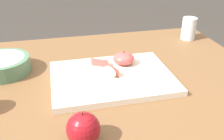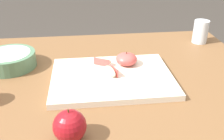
{
  "view_description": "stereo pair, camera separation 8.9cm",
  "coord_description": "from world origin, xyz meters",
  "px_view_note": "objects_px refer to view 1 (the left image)",
  "views": [
    {
      "loc": [
        -0.13,
        -0.78,
        1.22
      ],
      "look_at": [
        0.05,
        -0.01,
        0.8
      ],
      "focal_mm": 41.61,
      "sensor_mm": 36.0,
      "label": 1
    },
    {
      "loc": [
        -0.04,
        -0.8,
        1.22
      ],
      "look_at": [
        0.05,
        -0.01,
        0.8
      ],
      "focal_mm": 41.61,
      "sensor_mm": 36.0,
      "label": 2
    }
  ],
  "objects_px": {
    "apple_wedge_front": "(100,61)",
    "ceramic_fruit_bowl": "(3,65)",
    "cutting_board": "(112,78)",
    "apple_wedge_back": "(111,71)",
    "drinking_glass_water": "(189,29)",
    "whole_apple_red_delicious": "(83,129)",
    "apple_half_skin_up": "(124,58)"
  },
  "relations": [
    {
      "from": "apple_wedge_front",
      "to": "ceramic_fruit_bowl",
      "type": "height_order",
      "value": "ceramic_fruit_bowl"
    },
    {
      "from": "apple_half_skin_up",
      "to": "ceramic_fruit_bowl",
      "type": "xyz_separation_m",
      "value": [
        -0.44,
        0.07,
        -0.01
      ]
    },
    {
      "from": "apple_wedge_back",
      "to": "whole_apple_red_delicious",
      "type": "distance_m",
      "value": 0.31
    },
    {
      "from": "apple_half_skin_up",
      "to": "ceramic_fruit_bowl",
      "type": "distance_m",
      "value": 0.44
    },
    {
      "from": "apple_wedge_back",
      "to": "ceramic_fruit_bowl",
      "type": "relative_size",
      "value": 0.37
    },
    {
      "from": "apple_wedge_front",
      "to": "ceramic_fruit_bowl",
      "type": "xyz_separation_m",
      "value": [
        -0.35,
        0.06,
        -0.0
      ]
    },
    {
      "from": "apple_half_skin_up",
      "to": "apple_wedge_front",
      "type": "bearing_deg",
      "value": 174.83
    },
    {
      "from": "apple_wedge_back",
      "to": "whole_apple_red_delicious",
      "type": "xyz_separation_m",
      "value": [
        -0.13,
        -0.28,
        0.01
      ]
    },
    {
      "from": "apple_wedge_front",
      "to": "apple_half_skin_up",
      "type": "bearing_deg",
      "value": -5.17
    },
    {
      "from": "ceramic_fruit_bowl",
      "to": "cutting_board",
      "type": "bearing_deg",
      "value": -21.5
    },
    {
      "from": "apple_wedge_front",
      "to": "apple_wedge_back",
      "type": "distance_m",
      "value": 0.09
    },
    {
      "from": "apple_half_skin_up",
      "to": "ceramic_fruit_bowl",
      "type": "relative_size",
      "value": 0.42
    },
    {
      "from": "ceramic_fruit_bowl",
      "to": "drinking_glass_water",
      "type": "bearing_deg",
      "value": 11.1
    },
    {
      "from": "ceramic_fruit_bowl",
      "to": "drinking_glass_water",
      "type": "height_order",
      "value": "drinking_glass_water"
    },
    {
      "from": "whole_apple_red_delicious",
      "to": "apple_wedge_back",
      "type": "bearing_deg",
      "value": 65.02
    },
    {
      "from": "cutting_board",
      "to": "whole_apple_red_delicious",
      "type": "height_order",
      "value": "whole_apple_red_delicious"
    },
    {
      "from": "apple_half_skin_up",
      "to": "drinking_glass_water",
      "type": "height_order",
      "value": "drinking_glass_water"
    },
    {
      "from": "apple_wedge_back",
      "to": "ceramic_fruit_bowl",
      "type": "bearing_deg",
      "value": 158.56
    },
    {
      "from": "cutting_board",
      "to": "apple_wedge_front",
      "type": "distance_m",
      "value": 0.09
    },
    {
      "from": "cutting_board",
      "to": "drinking_glass_water",
      "type": "distance_m",
      "value": 0.55
    },
    {
      "from": "cutting_board",
      "to": "whole_apple_red_delicious",
      "type": "xyz_separation_m",
      "value": [
        -0.14,
        -0.28,
        0.03
      ]
    },
    {
      "from": "apple_half_skin_up",
      "to": "apple_wedge_back",
      "type": "distance_m",
      "value": 0.1
    },
    {
      "from": "apple_wedge_back",
      "to": "drinking_glass_water",
      "type": "distance_m",
      "value": 0.55
    },
    {
      "from": "cutting_board",
      "to": "apple_half_skin_up",
      "type": "relative_size",
      "value": 5.22
    },
    {
      "from": "ceramic_fruit_bowl",
      "to": "whole_apple_red_delicious",
      "type": "bearing_deg",
      "value": -60.89
    },
    {
      "from": "apple_wedge_back",
      "to": "ceramic_fruit_bowl",
      "type": "height_order",
      "value": "ceramic_fruit_bowl"
    },
    {
      "from": "whole_apple_red_delicious",
      "to": "ceramic_fruit_bowl",
      "type": "bearing_deg",
      "value": 119.11
    },
    {
      "from": "whole_apple_red_delicious",
      "to": "drinking_glass_water",
      "type": "relative_size",
      "value": 0.87
    },
    {
      "from": "apple_half_skin_up",
      "to": "apple_wedge_back",
      "type": "xyz_separation_m",
      "value": [
        -0.07,
        -0.08,
        -0.01
      ]
    },
    {
      "from": "cutting_board",
      "to": "apple_wedge_back",
      "type": "bearing_deg",
      "value": 154.06
    },
    {
      "from": "apple_half_skin_up",
      "to": "apple_wedge_front",
      "type": "height_order",
      "value": "apple_half_skin_up"
    },
    {
      "from": "cutting_board",
      "to": "ceramic_fruit_bowl",
      "type": "xyz_separation_m",
      "value": [
        -0.38,
        0.15,
        0.02
      ]
    }
  ]
}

